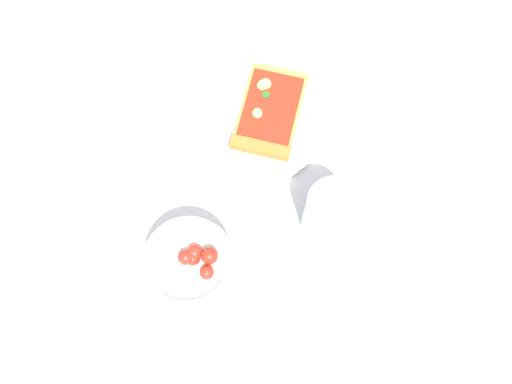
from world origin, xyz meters
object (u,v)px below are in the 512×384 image
(pizza_slice_main, at_px, (268,115))
(plate, at_px, (249,109))
(salad_bowl, at_px, (190,263))
(soda_glass, at_px, (330,214))

(pizza_slice_main, bearing_deg, plate, 74.28)
(plate, height_order, salad_bowl, salad_bowl)
(plate, height_order, pizza_slice_main, pizza_slice_main)
(salad_bowl, bearing_deg, pizza_slice_main, -12.85)
(plate, height_order, soda_glass, soda_glass)
(plate, relative_size, pizza_slice_main, 1.70)
(plate, relative_size, salad_bowl, 2.09)
(soda_glass, bearing_deg, plate, 44.30)
(pizza_slice_main, xyz_separation_m, salad_bowl, (-0.27, 0.06, 0.01))
(soda_glass, bearing_deg, pizza_slice_main, 39.19)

